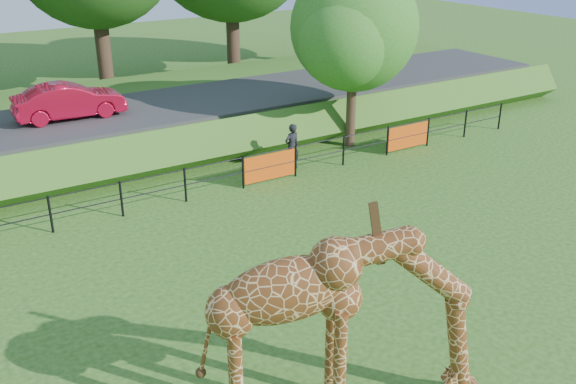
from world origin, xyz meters
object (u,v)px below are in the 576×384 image
visitor (292,147)px  tree_east (356,32)px  car_red (69,101)px  giraffe (345,325)px

visitor → tree_east: bearing=-172.2°
car_red → visitor: bearing=-130.4°
visitor → tree_east: 4.90m
giraffe → tree_east: size_ratio=0.73×
car_red → giraffe: bearing=-177.1°
giraffe → car_red: bearing=115.0°
car_red → tree_east: (9.32, -4.42, 2.23)m
visitor → giraffe: bearing=53.6°
car_red → tree_east: bearing=-113.9°
car_red → visitor: (6.00, -5.39, -1.24)m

